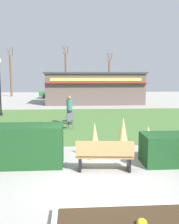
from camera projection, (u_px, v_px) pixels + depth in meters
name	position (u px, v px, depth m)	size (l,w,h in m)	color
ground_plane	(94.00, 178.00, 7.15)	(80.00, 80.00, 0.00)	#999691
lawn_patch	(82.00, 121.00, 16.37)	(36.00, 12.00, 0.01)	#446B33
park_bench	(105.00, 155.00, 7.64)	(1.74, 0.67, 0.95)	#9E7547
hedge_left	(23.00, 145.00, 8.13)	(2.51, 1.10, 1.30)	#19421E
hedge_right	(172.00, 149.00, 8.30)	(1.94, 1.10, 0.97)	#19421E
ornamental_grass_behind_left	(45.00, 138.00, 9.29)	(0.71, 0.71, 1.23)	tan
ornamental_grass_behind_right	(94.00, 141.00, 8.78)	(0.51, 0.51, 1.27)	tan
ornamental_grass_behind_center	(123.00, 137.00, 9.00)	(0.54, 0.54, 1.39)	tan
ornamental_grass_behind_far	(148.00, 142.00, 8.88)	(0.67, 0.67, 1.12)	tan
lamppost_far	(0.00, 80.00, 18.27)	(0.36, 0.36, 4.08)	black
food_kiosk	(94.00, 88.00, 26.74)	(10.04, 4.70, 3.22)	#594C47
cafe_chair_east	(69.00, 120.00, 13.71)	(0.62, 0.62, 0.89)	#4C5156
person_strolling	(69.00, 110.00, 15.09)	(0.34, 0.34, 1.69)	#23232D
parked_car_west_slot	(56.00, 93.00, 33.51)	(4.30, 2.24, 1.20)	#2D6638
parked_car_center_slot	(98.00, 93.00, 33.88)	(4.34, 2.34, 1.20)	navy
tree_left_bg	(11.00, 75.00, 36.30)	(0.91, 0.96, 6.85)	brown
tree_right_bg	(66.00, 73.00, 38.62)	(0.91, 0.96, 7.29)	brown
tree_center_bg	(109.00, 76.00, 40.46)	(0.91, 0.96, 6.44)	brown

